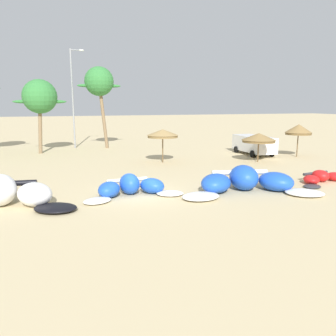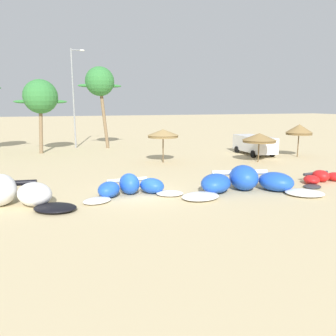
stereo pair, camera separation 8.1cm
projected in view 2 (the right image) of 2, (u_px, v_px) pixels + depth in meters
ground_plane at (141, 194)px, 18.88m from camera, size 260.00×260.00×0.00m
kite_left_of_center at (131, 187)px, 18.65m from camera, size 5.80×2.74×1.16m
kite_center at (246, 182)px, 19.39m from camera, size 8.22×4.73×1.46m
kite_right_of_center at (324, 178)px, 21.71m from camera, size 4.96×2.46×0.75m
beach_umbrella_middle at (163, 133)px, 28.69m from camera, size 2.70×2.70×2.87m
beach_umbrella_near_palms at (259, 138)px, 29.09m from camera, size 2.94×2.94×2.51m
beach_umbrella_outermost at (299, 129)px, 31.87m from camera, size 2.50×2.50×3.10m
parked_van at (254, 144)px, 33.61m from camera, size 2.52×5.40×1.84m
palm_left_of_gap at (40, 97)px, 33.64m from camera, size 5.09×3.39×7.42m
palm_center_left at (100, 82)px, 37.24m from camera, size 4.81×3.21×9.05m
lamppost_west_center at (74, 95)px, 37.84m from camera, size 1.56×0.24×10.97m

